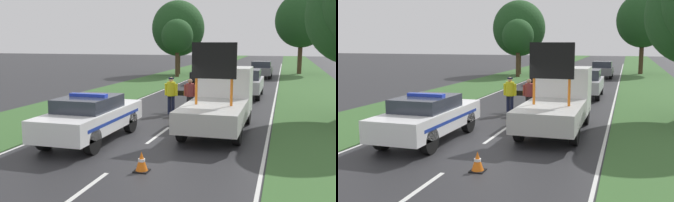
# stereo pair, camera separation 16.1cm
# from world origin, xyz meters

# --- Properties ---
(ground_plane) EXTENTS (160.00, 160.00, 0.00)m
(ground_plane) POSITION_xyz_m (0.00, 0.00, 0.00)
(ground_plane) COLOR #28282B
(lane_markings) EXTENTS (7.54, 64.89, 0.01)m
(lane_markings) POSITION_xyz_m (0.00, 15.36, 0.00)
(lane_markings) COLOR silver
(lane_markings) RESTS_ON ground
(grass_verge_left) EXTENTS (4.55, 120.00, 0.03)m
(grass_verge_left) POSITION_xyz_m (-6.09, 20.00, 0.01)
(grass_verge_left) COLOR #38602D
(grass_verge_left) RESTS_ON ground
(grass_verge_right) EXTENTS (4.55, 120.00, 0.03)m
(grass_verge_right) POSITION_xyz_m (6.09, 20.00, 0.01)
(grass_verge_right) COLOR #38602D
(grass_verge_right) RESTS_ON ground
(police_car) EXTENTS (1.83, 4.85, 1.60)m
(police_car) POSITION_xyz_m (-1.91, -0.44, 0.81)
(police_car) COLOR white
(police_car) RESTS_ON ground
(work_truck) EXTENTS (2.05, 5.31, 3.24)m
(work_truck) POSITION_xyz_m (1.91, 2.48, 1.09)
(work_truck) COLOR white
(work_truck) RESTS_ON ground
(road_barrier) EXTENTS (2.45, 0.08, 1.00)m
(road_barrier) POSITION_xyz_m (0.14, 5.64, 0.81)
(road_barrier) COLOR black
(road_barrier) RESTS_ON ground
(police_officer) EXTENTS (0.60, 0.38, 1.68)m
(police_officer) POSITION_xyz_m (-0.69, 4.93, 1.00)
(police_officer) COLOR #191E38
(police_officer) RESTS_ON ground
(pedestrian_civilian) EXTENTS (0.57, 0.36, 1.60)m
(pedestrian_civilian) POSITION_xyz_m (0.10, 5.29, 0.94)
(pedestrian_civilian) COLOR #232326
(pedestrian_civilian) RESTS_ON ground
(traffic_cone_near_police) EXTENTS (0.52, 0.52, 0.71)m
(traffic_cone_near_police) POSITION_xyz_m (0.49, 3.56, 0.35)
(traffic_cone_near_police) COLOR black
(traffic_cone_near_police) RESTS_ON ground
(traffic_cone_centre_front) EXTENTS (0.37, 0.37, 0.52)m
(traffic_cone_centre_front) POSITION_xyz_m (0.79, -2.93, 0.26)
(traffic_cone_centre_front) COLOR black
(traffic_cone_centre_front) RESTS_ON ground
(queued_car_sedan_silver) EXTENTS (1.87, 4.39, 1.65)m
(queued_car_sedan_silver) POSITION_xyz_m (2.00, 11.60, 0.86)
(queued_car_sedan_silver) COLOR #B2B2B7
(queued_car_sedan_silver) RESTS_ON ground
(queued_car_sedan_black) EXTENTS (1.85, 4.10, 1.50)m
(queued_car_sedan_black) POSITION_xyz_m (-1.67, 18.48, 0.77)
(queued_car_sedan_black) COLOR black
(queued_car_sedan_black) RESTS_ON ground
(queued_car_suv_grey) EXTENTS (1.86, 4.19, 1.49)m
(queued_car_suv_grey) POSITION_xyz_m (2.14, 24.68, 0.77)
(queued_car_suv_grey) COLOR slate
(queued_car_suv_grey) RESTS_ON ground
(roadside_tree_near_left) EXTENTS (2.92, 2.92, 5.29)m
(roadside_tree_near_left) POSITION_xyz_m (-5.34, 23.03, 3.72)
(roadside_tree_near_left) COLOR #42301E
(roadside_tree_near_left) RESTS_ON ground
(roadside_tree_mid_left) EXTENTS (5.16, 5.16, 7.25)m
(roadside_tree_mid_left) POSITION_xyz_m (-6.05, 26.02, 4.53)
(roadside_tree_mid_left) COLOR #42301E
(roadside_tree_mid_left) RESTS_ON ground
(roadside_tree_mid_right) EXTENTS (5.13, 5.13, 8.05)m
(roadside_tree_mid_right) POSITION_xyz_m (5.59, 29.87, 5.34)
(roadside_tree_mid_right) COLOR #42301E
(roadside_tree_mid_right) RESTS_ON ground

